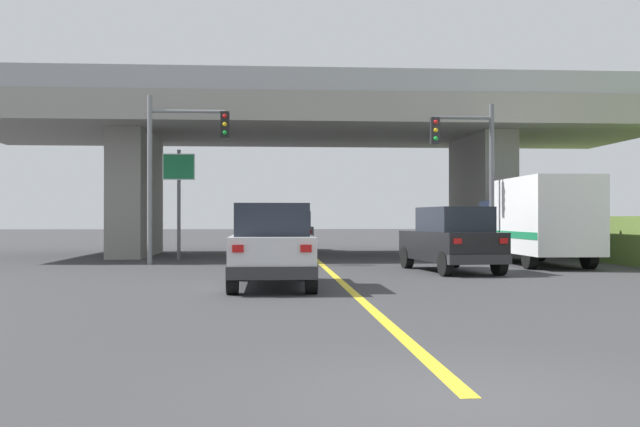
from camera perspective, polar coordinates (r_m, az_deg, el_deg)
ground at (r=33.51m, az=-0.68°, el=-3.23°), size 160.00×160.00×0.00m
overpass_bridge at (r=33.67m, az=-0.67°, el=5.91°), size 30.52×10.50×7.49m
lane_divider_stripe at (r=18.91m, az=1.81°, el=-5.44°), size 0.20×24.01×0.01m
suv_lead at (r=18.03m, az=-3.74°, el=-2.46°), size 1.99×4.82×2.02m
suv_crossing at (r=23.39m, az=10.10°, el=-1.98°), size 2.50×4.86×2.02m
box_truck at (r=27.30m, az=16.51°, el=-0.48°), size 2.33×6.70×3.07m
sedan_oncoming at (r=37.65m, az=-2.06°, el=-1.37°), size 1.87×4.75×2.02m
traffic_signal_nearside at (r=27.52m, az=11.67°, el=3.92°), size 2.35×0.36×5.85m
traffic_signal_farside at (r=27.34m, az=-11.11°, el=4.36°), size 2.96×0.36×6.14m
highway_sign at (r=30.29m, az=-10.84°, el=2.50°), size 1.29×0.17×4.44m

